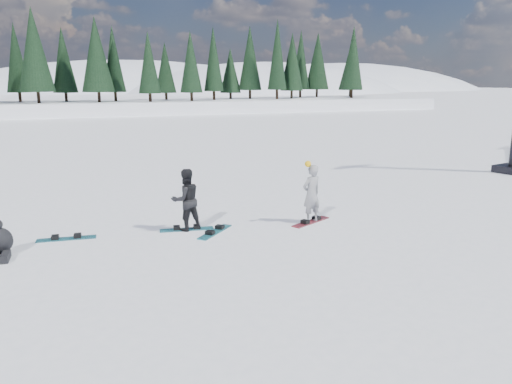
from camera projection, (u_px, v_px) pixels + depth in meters
The scene contains 8 objects.
ground at pixel (302, 241), 13.07m from camera, with size 420.00×420.00×0.00m, color white.
alpine_backdrop at pixel (46, 130), 184.20m from camera, with size 412.50×227.00×53.20m.
snowboarder_woman at pixel (311, 194), 14.57m from camera, with size 0.72×0.57×1.88m.
snowboarder_man at pixel (186, 200), 13.84m from camera, with size 0.85×0.66×1.75m, color black.
snowboard_woman at pixel (311, 222), 14.77m from camera, with size 1.50×0.28×0.03m, color maroon.
snowboard_man at pixel (187, 229), 14.03m from camera, with size 1.50×0.28×0.03m, color teal.
snowboard_loose_c at pixel (67, 239), 13.20m from camera, with size 1.50×0.28×0.03m, color #187787.
snowboard_loose_a at pixel (215, 232), 13.79m from camera, with size 1.50×0.28×0.03m, color teal.
Camera 1 is at (-5.61, -11.20, 4.13)m, focal length 35.00 mm.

